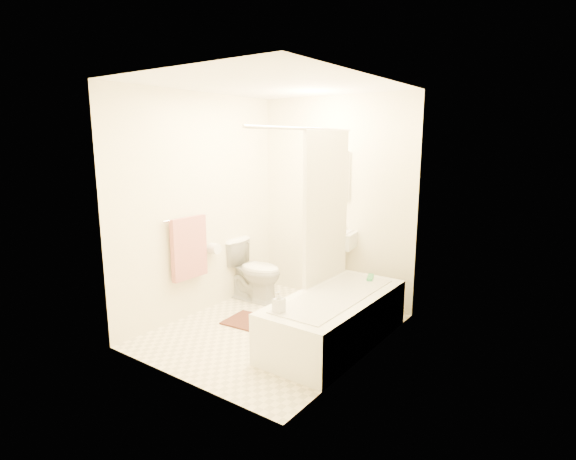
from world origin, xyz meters
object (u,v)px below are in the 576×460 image
Objects in this scene: sink at (334,264)px; soap_bottle at (279,302)px; bathtub at (335,319)px; bath_mat at (253,322)px; toilet at (254,271)px.

sink is 4.98× the size of soap_bottle.
sink is 0.57× the size of bathtub.
bath_mat is (-0.93, -0.11, -0.22)m from bathtub.
toilet is 1.30× the size of bath_mat.
sink reaches higher than bath_mat.
toilet is at bearing 137.37° from soap_bottle.
bath_mat is (0.46, -0.57, -0.35)m from toilet.
soap_bottle is at bearing -86.31° from sink.
soap_bottle is (1.21, -1.12, 0.20)m from toilet.
bathtub is 2.93× the size of bath_mat.
toilet is at bearing 128.72° from bath_mat.
sink is at bearing 103.19° from soap_bottle.
soap_bottle is at bearing -105.02° from bathtub.
bath_mat is 1.08m from soap_bottle.
bathtub is 0.75m from soap_bottle.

